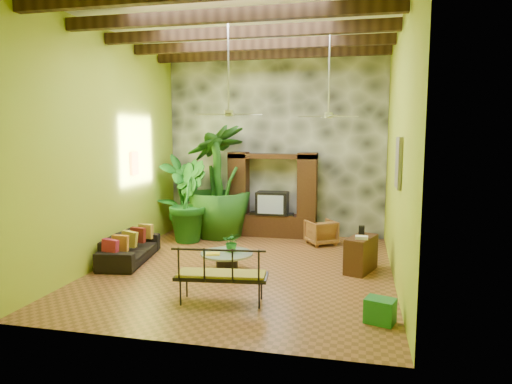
% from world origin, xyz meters
% --- Properties ---
extents(ground, '(7.00, 7.00, 0.00)m').
position_xyz_m(ground, '(0.00, 0.00, 0.00)').
color(ground, brown).
rests_on(ground, ground).
extents(ceiling, '(6.00, 7.00, 0.02)m').
position_xyz_m(ceiling, '(0.00, 0.00, 5.00)').
color(ceiling, silver).
rests_on(ceiling, back_wall).
extents(back_wall, '(6.00, 0.02, 5.00)m').
position_xyz_m(back_wall, '(0.00, 3.50, 2.50)').
color(back_wall, gold).
rests_on(back_wall, ground).
extents(left_wall, '(0.02, 7.00, 5.00)m').
position_xyz_m(left_wall, '(-3.00, 0.00, 2.50)').
color(left_wall, gold).
rests_on(left_wall, ground).
extents(right_wall, '(0.02, 7.00, 5.00)m').
position_xyz_m(right_wall, '(3.00, 0.00, 2.50)').
color(right_wall, gold).
rests_on(right_wall, ground).
extents(stone_accent_wall, '(5.98, 0.10, 4.98)m').
position_xyz_m(stone_accent_wall, '(0.00, 3.44, 2.50)').
color(stone_accent_wall, '#313438').
rests_on(stone_accent_wall, ground).
extents(ceiling_beams, '(5.95, 5.36, 0.22)m').
position_xyz_m(ceiling_beams, '(0.00, 0.00, 4.78)').
color(ceiling_beams, '#301D0F').
rests_on(ceiling_beams, ceiling).
extents(entertainment_center, '(2.40, 0.55, 2.30)m').
position_xyz_m(entertainment_center, '(0.00, 3.14, 0.97)').
color(entertainment_center, '#321B0D').
rests_on(entertainment_center, ground).
extents(ceiling_fan_front, '(1.28, 1.28, 1.86)m').
position_xyz_m(ceiling_fan_front, '(-0.20, -0.40, 3.40)').
color(ceiling_fan_front, '#BABABF').
rests_on(ceiling_fan_front, ceiling).
extents(ceiling_fan_back, '(1.28, 1.28, 1.86)m').
position_xyz_m(ceiling_fan_back, '(1.60, 1.20, 3.40)').
color(ceiling_fan_back, '#BABABF').
rests_on(ceiling_fan_back, ceiling).
extents(wall_art_mask, '(0.06, 0.32, 0.55)m').
position_xyz_m(wall_art_mask, '(-2.96, 1.00, 2.10)').
color(wall_art_mask, orange).
rests_on(wall_art_mask, left_wall).
extents(wall_art_painting, '(0.06, 0.70, 0.90)m').
position_xyz_m(wall_art_painting, '(2.96, -0.60, 2.30)').
color(wall_art_painting, '#286794').
rests_on(wall_art_painting, right_wall).
extents(sofa, '(1.09, 2.14, 0.60)m').
position_xyz_m(sofa, '(-2.62, 0.02, 0.30)').
color(sofa, black).
rests_on(sofa, ground).
extents(wicker_armchair, '(0.93, 0.94, 0.63)m').
position_xyz_m(wicker_armchair, '(1.39, 2.48, 0.31)').
color(wicker_armchair, olive).
rests_on(wicker_armchair, ground).
extents(tall_plant_a, '(1.28, 1.43, 2.25)m').
position_xyz_m(tall_plant_a, '(-2.45, 2.60, 1.12)').
color(tall_plant_a, '#1A651E').
rests_on(tall_plant_a, ground).
extents(tall_plant_b, '(1.33, 1.45, 2.13)m').
position_xyz_m(tall_plant_b, '(-2.07, 2.10, 1.06)').
color(tall_plant_b, '#16561B').
rests_on(tall_plant_b, ground).
extents(tall_plant_c, '(2.23, 2.23, 3.03)m').
position_xyz_m(tall_plant_c, '(-1.41, 2.77, 1.51)').
color(tall_plant_c, '#1F5516').
rests_on(tall_plant_c, ground).
extents(coffee_table, '(1.06, 1.06, 0.40)m').
position_xyz_m(coffee_table, '(-0.30, -0.29, 0.26)').
color(coffee_table, black).
rests_on(coffee_table, ground).
extents(centerpiece_plant, '(0.42, 0.38, 0.40)m').
position_xyz_m(centerpiece_plant, '(-0.22, -0.16, 0.60)').
color(centerpiece_plant, '#1B6923').
rests_on(centerpiece_plant, coffee_table).
extents(yellow_tray, '(0.32, 0.27, 0.03)m').
position_xyz_m(yellow_tray, '(-0.53, -0.48, 0.41)').
color(yellow_tray, gold).
rests_on(yellow_tray, coffee_table).
extents(iron_bench, '(1.58, 0.73, 0.57)m').
position_xyz_m(iron_bench, '(0.10, -2.02, 0.54)').
color(iron_bench, black).
rests_on(iron_bench, ground).
extents(side_console, '(0.70, 0.99, 0.73)m').
position_xyz_m(side_console, '(2.37, 0.35, 0.36)').
color(side_console, '#3B1912').
rests_on(side_console, ground).
extents(green_bin, '(0.50, 0.44, 0.37)m').
position_xyz_m(green_bin, '(2.65, -2.21, 0.19)').
color(green_bin, '#207825').
rests_on(green_bin, ground).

